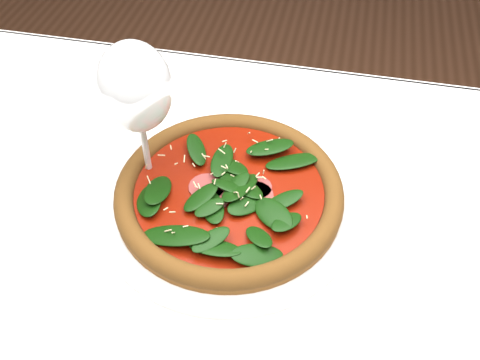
# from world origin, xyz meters

# --- Properties ---
(dining_table) EXTENTS (1.21, 0.81, 0.75)m
(dining_table) POSITION_xyz_m (0.00, 0.00, 0.65)
(dining_table) COLOR white
(dining_table) RESTS_ON ground
(plate) EXTENTS (0.36, 0.36, 0.02)m
(plate) POSITION_xyz_m (-0.02, 0.05, 0.76)
(plate) COLOR silver
(plate) RESTS_ON dining_table
(pizza) EXTENTS (0.32, 0.32, 0.04)m
(pizza) POSITION_xyz_m (-0.02, 0.05, 0.78)
(pizza) COLOR #975E24
(pizza) RESTS_ON plate
(wine_glass) EXTENTS (0.09, 0.09, 0.23)m
(wine_glass) POSITION_xyz_m (-0.15, 0.07, 0.91)
(wine_glass) COLOR white
(wine_glass) RESTS_ON dining_table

